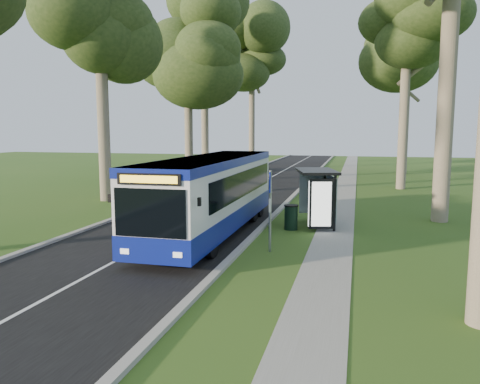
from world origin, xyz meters
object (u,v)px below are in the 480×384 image
Objects in this scene: bus_shelter at (319,188)px; car_white at (221,169)px; litter_bin at (291,217)px; bus_stop_sign at (270,202)px; bus at (212,194)px; car_silver at (220,164)px.

bus_shelter reaches higher than car_white.
bus_stop_sign is at bearing -92.95° from litter_bin.
bus is 3.60m from bus_stop_sign.
litter_bin is 26.31m from car_silver.
car_white is at bearing 107.54° from bus_stop_sign.
bus_shelter is 1.72m from litter_bin.
bus_stop_sign is 26.00m from car_white.
car_white is at bearing 113.88° from litter_bin.
bus is 2.76× the size of car_white.
litter_bin is at bearing -161.73° from bus_shelter.
car_white is (-10.19, 19.96, -1.00)m from bus_shelter.
bus is 26.72m from car_silver.
bus is at bearing -73.37° from car_silver.
bus is 4.57m from bus_shelter.
car_silver is at bearing 101.62° from bus_shelter.
bus_shelter is 26.15m from car_silver.
bus_shelter is 3.00× the size of litter_bin.
bus_stop_sign reaches higher than car_silver.
bus_stop_sign reaches higher than car_white.
bus_stop_sign is 29.76m from car_silver.
car_silver is (-7.33, 25.69, -0.73)m from bus.
car_silver is at bearing 105.95° from bus.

